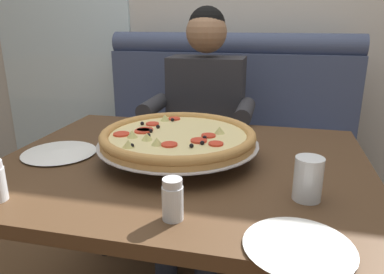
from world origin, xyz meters
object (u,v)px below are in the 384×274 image
dining_table (183,183)px  diner_main (202,119)px  booth_bench (223,158)px  pizza (178,137)px  plate_near_right (299,244)px  drinking_glass (308,181)px  plate_near_left (59,151)px  patio_chair (107,92)px  shaker_parmesan (173,202)px

dining_table → diner_main: 0.70m
dining_table → booth_bench: bearing=90.0°
booth_bench → pizza: bearing=-91.2°
plate_near_right → drinking_glass: drinking_glass is taller
dining_table → plate_near_left: 0.45m
plate_near_left → patio_chair: bearing=112.3°
booth_bench → patio_chair: booth_bench is taller
dining_table → pizza: bearing=141.0°
plate_near_right → shaker_parmesan: bearing=169.6°
booth_bench → plate_near_right: bearing=-75.3°
booth_bench → diner_main: size_ratio=1.22×
dining_table → plate_near_right: (0.36, -0.43, 0.10)m
plate_near_left → patio_chair: size_ratio=0.30×
dining_table → pizza: pizza is taller
plate_near_right → plate_near_left: bearing=154.4°
booth_bench → pizza: booth_bench is taller
plate_near_left → drinking_glass: size_ratio=2.20×
shaker_parmesan → patio_chair: patio_chair is taller
shaker_parmesan → drinking_glass: size_ratio=0.88×
diner_main → plate_near_left: (-0.36, -0.74, 0.05)m
dining_table → plate_near_right: bearing=-49.6°
plate_near_left → patio_chair: patio_chair is taller
diner_main → plate_near_right: 1.21m
booth_bench → pizza: 1.04m
booth_bench → dining_table: (0.00, -0.96, 0.27)m
pizza → drinking_glass: size_ratio=4.64×
booth_bench → diner_main: diner_main is taller
plate_near_left → booth_bench: bearing=66.3°
booth_bench → plate_near_right: (0.36, -1.39, 0.36)m
dining_table → patio_chair: 2.55m
plate_near_left → patio_chair: 2.39m
pizza → shaker_parmesan: pizza is taller
booth_bench → shaker_parmesan: 1.39m
plate_near_left → patio_chair: (-0.90, 2.20, -0.24)m
plate_near_left → plate_near_right: (0.80, -0.38, 0.00)m
booth_bench → drinking_glass: 1.29m
drinking_glass → diner_main: bearing=117.7°
pizza → plate_near_left: (-0.42, -0.06, -0.07)m
shaker_parmesan → booth_bench: bearing=93.2°
plate_near_left → plate_near_right: 0.89m
plate_near_left → diner_main: bearing=63.7°
plate_near_left → drinking_glass: 0.85m
pizza → drinking_glass: drinking_glass is taller
plate_near_left → plate_near_right: bearing=-25.6°
pizza → plate_near_right: bearing=-49.1°
diner_main → shaker_parmesan: size_ratio=12.28×
plate_near_right → drinking_glass: 0.24m
drinking_glass → patio_chair: bearing=126.4°
diner_main → dining_table: bearing=-83.7°
booth_bench → plate_near_left: booth_bench is taller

